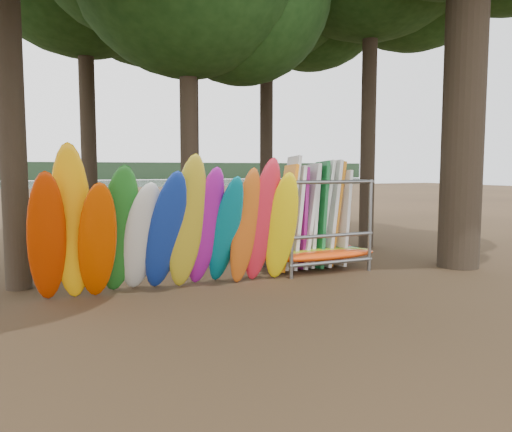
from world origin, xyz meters
name	(u,v)px	position (x,y,z in m)	size (l,w,h in m)	color
ground	(283,286)	(0.00, 0.00, 0.00)	(120.00, 120.00, 0.00)	#47331E
lake	(73,188)	(0.00, 60.00, 0.00)	(160.00, 160.00, 0.00)	gray
far_shore	(56,171)	(0.00, 110.00, 2.00)	(160.00, 4.00, 4.00)	black
kayak_row	(172,230)	(-2.35, 0.36, 1.30)	(5.60, 1.99, 3.14)	#BD2E02
storage_rack	(315,227)	(1.60, 1.32, 1.07)	(3.01, 1.53, 2.89)	slate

